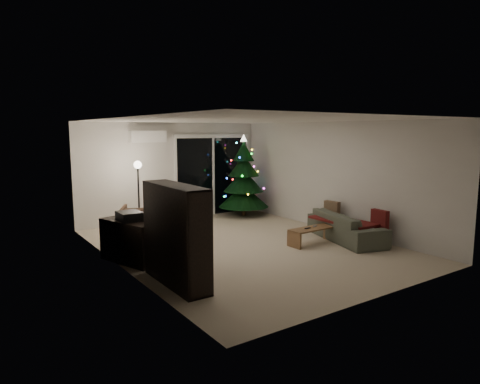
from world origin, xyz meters
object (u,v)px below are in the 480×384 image
object	(u,v)px
armchair	(141,222)
sofa	(346,226)
christmas_tree	(244,176)
bookshelf	(165,237)
coffee_table	(313,236)
media_cabinet	(131,241)

from	to	relation	value
armchair	sofa	bearing A→B (deg)	173.02
christmas_tree	sofa	bearing A→B (deg)	-85.36
bookshelf	coffee_table	bearing A→B (deg)	-14.40
media_cabinet	coffee_table	xyz separation A→B (m)	(3.49, -0.93, -0.20)
bookshelf	media_cabinet	bearing A→B (deg)	67.26
christmas_tree	coffee_table	bearing A→B (deg)	-99.33
media_cabinet	armchair	world-z (taller)	media_cabinet
coffee_table	sofa	bearing A→B (deg)	-12.04
bookshelf	armchair	xyz separation A→B (m)	(0.74, 2.84, -0.39)
bookshelf	media_cabinet	xyz separation A→B (m)	(0.00, 1.44, -0.38)
coffee_table	bookshelf	bearing A→B (deg)	-172.95
coffee_table	christmas_tree	distance (m)	3.41
armchair	coffee_table	world-z (taller)	armchair
bookshelf	christmas_tree	size ratio (longest dim) A/B	0.69
bookshelf	armchair	bearing A→B (deg)	52.57
media_cabinet	coffee_table	distance (m)	3.62
sofa	christmas_tree	size ratio (longest dim) A/B	0.91
media_cabinet	bookshelf	bearing A→B (deg)	-107.79
media_cabinet	armchair	size ratio (longest dim) A/B	1.47
coffee_table	armchair	bearing A→B (deg)	138.42
bookshelf	christmas_tree	bearing A→B (deg)	20.27
coffee_table	media_cabinet	bearing A→B (deg)	163.79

